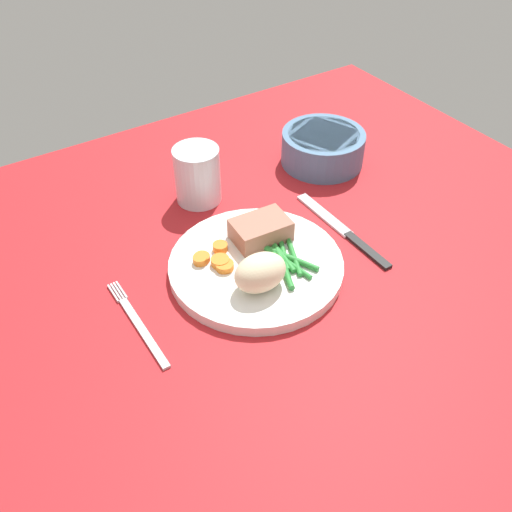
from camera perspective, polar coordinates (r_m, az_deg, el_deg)
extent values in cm
cube|color=red|center=(77.65, -2.62, -2.44)|extent=(120.00, 90.00, 2.00)
cylinder|color=white|center=(77.00, 0.00, -1.00)|extent=(24.10, 24.10, 1.60)
cube|color=#A86B56|center=(79.20, 0.48, 2.69)|extent=(8.34, 5.99, 3.08)
ellipsoid|color=beige|center=(71.24, 0.44, -1.70)|extent=(7.15, 5.23, 4.98)
cylinder|color=orange|center=(75.04, -3.10, -1.16)|extent=(2.53, 2.53, 0.91)
cylinder|color=orange|center=(75.87, -3.68, -0.56)|extent=(2.52, 2.52, 1.01)
cylinder|color=orange|center=(76.36, -5.73, -0.38)|extent=(2.00, 2.00, 0.99)
cylinder|color=orange|center=(76.71, -5.55, -0.20)|extent=(2.22, 2.22, 0.85)
cylinder|color=orange|center=(78.03, -3.68, 0.91)|extent=(2.10, 2.10, 1.06)
cylinder|color=#2D8C38|center=(75.56, 3.76, -0.94)|extent=(1.87, 6.74, 0.68)
cylinder|color=#2D8C38|center=(75.03, 2.86, -1.18)|extent=(3.60, 7.90, 0.85)
cylinder|color=#2D8C38|center=(75.41, 2.85, -0.94)|extent=(2.87, 5.64, 0.81)
cylinder|color=#2D8C38|center=(76.51, 3.59, -0.21)|extent=(4.29, 8.01, 0.80)
cylinder|color=#2D8C38|center=(77.05, 3.86, 0.09)|extent=(3.85, 7.77, 0.72)
cylinder|color=#2D8C38|center=(76.95, 2.63, 0.12)|extent=(1.79, 7.43, 0.79)
cylinder|color=#2D8C38|center=(76.99, 1.89, 0.11)|extent=(3.67, 5.25, 0.67)
cylinder|color=#2D8C38|center=(77.23, 2.85, 0.26)|extent=(3.59, 6.41, 0.71)
cube|color=silver|center=(70.90, -11.42, -7.64)|extent=(1.00, 13.00, 0.40)
cube|color=silver|center=(76.37, -14.39, -3.75)|extent=(0.24, 3.60, 0.40)
cube|color=silver|center=(76.43, -14.11, -3.64)|extent=(0.24, 3.60, 0.40)
cube|color=silver|center=(76.50, -13.84, -3.53)|extent=(0.24, 3.60, 0.40)
cube|color=silver|center=(76.57, -13.57, -3.41)|extent=(0.24, 3.60, 0.40)
cube|color=black|center=(81.86, 11.30, 0.56)|extent=(1.30, 9.00, 0.64)
cube|color=silver|center=(87.38, 6.98, 4.20)|extent=(1.70, 12.00, 0.40)
cylinder|color=silver|center=(88.41, -6.01, 8.25)|extent=(7.23, 7.23, 9.04)
cylinder|color=silver|center=(89.64, -5.91, 7.08)|extent=(6.65, 6.65, 4.65)
cylinder|color=#4C7299|center=(98.70, 6.84, 10.91)|extent=(14.24, 14.24, 5.67)
cylinder|color=#4C8C42|center=(98.05, 6.90, 11.55)|extent=(12.11, 12.11, 3.12)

